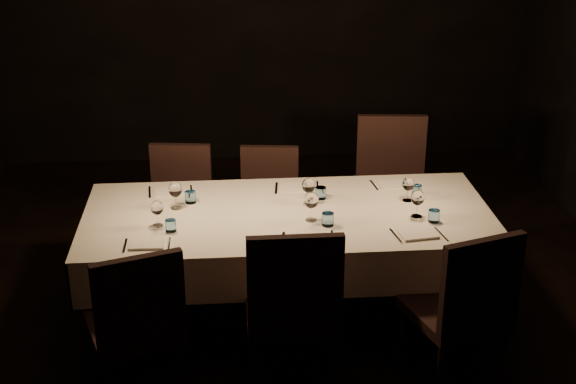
{
  "coord_description": "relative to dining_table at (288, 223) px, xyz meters",
  "views": [
    {
      "loc": [
        -0.36,
        -4.48,
        2.83
      ],
      "look_at": [
        0.0,
        0.0,
        0.9
      ],
      "focal_mm": 50.0,
      "sensor_mm": 36.0,
      "label": 1
    }
  ],
  "objects": [
    {
      "name": "place_setting_near_left",
      "position": [
        -0.78,
        -0.22,
        0.14
      ],
      "size": [
        0.29,
        0.39,
        0.16
      ],
      "rotation": [
        0.0,
        0.0,
        -0.0
      ],
      "color": "white",
      "rests_on": "dining_table"
    },
    {
      "name": "chair_far_right",
      "position": [
        0.83,
        0.86,
        -0.12
      ],
      "size": [
        0.55,
        0.55,
        1.05
      ],
      "rotation": [
        0.0,
        0.0,
        -0.1
      ],
      "color": "black",
      "rests_on": "ground"
    },
    {
      "name": "place_setting_far_right",
      "position": [
        0.78,
        0.22,
        0.14
      ],
      "size": [
        0.3,
        0.39,
        0.16
      ],
      "rotation": [
        0.0,
        0.0,
        0.12
      ],
      "color": "white",
      "rests_on": "dining_table"
    },
    {
      "name": "chair_near_right",
      "position": [
        0.9,
        -0.81,
        -0.14
      ],
      "size": [
        0.6,
        0.6,
        1.0
      ],
      "rotation": [
        0.0,
        0.0,
        3.45
      ],
      "color": "black",
      "rests_on": "ground"
    },
    {
      "name": "place_setting_near_center",
      "position": [
        0.14,
        -0.22,
        0.15
      ],
      "size": [
        0.34,
        0.41,
        0.18
      ],
      "rotation": [
        0.0,
        0.0,
        -0.14
      ],
      "color": "white",
      "rests_on": "dining_table"
    },
    {
      "name": "place_setting_far_center",
      "position": [
        0.14,
        0.22,
        0.14
      ],
      "size": [
        0.33,
        0.4,
        0.18
      ],
      "rotation": [
        0.0,
        0.0,
        -0.1
      ],
      "color": "white",
      "rests_on": "dining_table"
    },
    {
      "name": "chair_near_left",
      "position": [
        -0.87,
        -0.81,
        -0.15
      ],
      "size": [
        0.59,
        0.59,
        0.97
      ],
      "rotation": [
        0.0,
        0.0,
        3.47
      ],
      "color": "black",
      "rests_on": "ground"
    },
    {
      "name": "chair_far_center",
      "position": [
        -0.07,
        0.81,
        -0.2
      ],
      "size": [
        0.46,
        0.46,
        0.87
      ],
      "rotation": [
        0.0,
        0.0,
        -0.11
      ],
      "color": "black",
      "rests_on": "ground"
    },
    {
      "name": "chair_near_center",
      "position": [
        -0.04,
        -0.76,
        -0.12
      ],
      "size": [
        0.5,
        0.5,
        1.04
      ],
      "rotation": [
        0.0,
        0.0,
        3.15
      ],
      "color": "black",
      "rests_on": "ground"
    },
    {
      "name": "place_setting_near_right",
      "position": [
        0.78,
        -0.22,
        0.14
      ],
      "size": [
        0.33,
        0.4,
        0.17
      ],
      "rotation": [
        0.0,
        0.0,
        0.17
      ],
      "color": "white",
      "rests_on": "dining_table"
    },
    {
      "name": "chair_far_left",
      "position": [
        -0.71,
        0.8,
        -0.18
      ],
      "size": [
        0.49,
        0.49,
        0.9
      ],
      "rotation": [
        0.0,
        0.0,
        -0.13
      ],
      "color": "black",
      "rests_on": "ground"
    },
    {
      "name": "room",
      "position": [
        0.0,
        0.0,
        0.81
      ],
      "size": [
        5.01,
        6.01,
        3.01
      ],
      "color": "black",
      "rests_on": "ground"
    },
    {
      "name": "dining_table",
      "position": [
        0.0,
        0.0,
        0.0
      ],
      "size": [
        2.52,
        1.12,
        0.76
      ],
      "color": "black",
      "rests_on": "ground"
    },
    {
      "name": "place_setting_far_left",
      "position": [
        -0.69,
        0.22,
        0.14
      ],
      "size": [
        0.32,
        0.4,
        0.18
      ],
      "rotation": [
        0.0,
        0.0,
        0.09
      ],
      "color": "white",
      "rests_on": "dining_table"
    }
  ]
}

